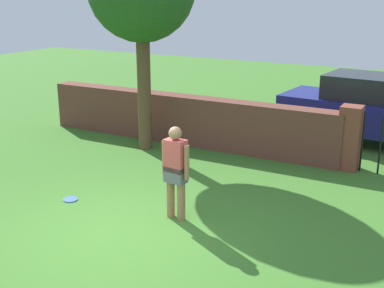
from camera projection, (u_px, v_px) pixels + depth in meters
ground_plane at (114, 236)px, 8.07m from camera, size 40.00×40.00×0.00m
brick_wall at (185, 120)px, 12.75m from camera, size 7.91×0.50×1.22m
person at (176, 169)px, 8.43m from camera, size 0.54×0.26×1.62m
car at (367, 109)px, 12.77m from camera, size 4.34×2.22×1.72m
frisbee_blue at (70, 199)px, 9.43m from camera, size 0.27×0.27×0.02m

